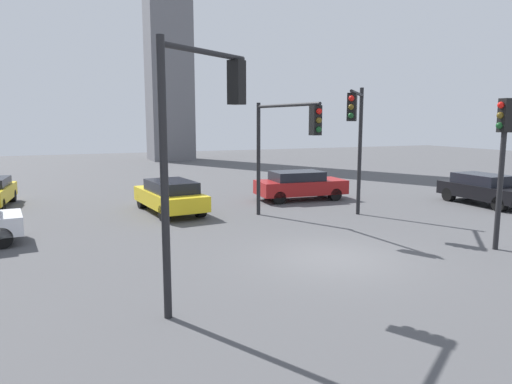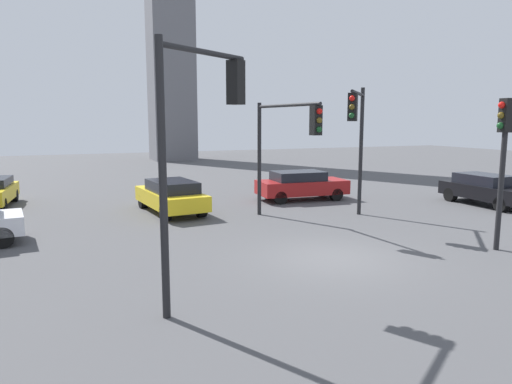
{
  "view_description": "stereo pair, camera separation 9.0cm",
  "coord_description": "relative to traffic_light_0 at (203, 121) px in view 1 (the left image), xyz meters",
  "views": [
    {
      "loc": [
        -7.25,
        -11.3,
        3.94
      ],
      "look_at": [
        -1.81,
        1.52,
        1.83
      ],
      "focal_mm": 33.1,
      "sensor_mm": 36.0,
      "label": 1
    },
    {
      "loc": [
        -7.17,
        -11.33,
        3.94
      ],
      "look_at": [
        -1.81,
        1.52,
        1.83
      ],
      "focal_mm": 33.1,
      "sensor_mm": 36.0,
      "label": 2
    }
  ],
  "objects": [
    {
      "name": "traffic_light_3",
      "position": [
        9.45,
        0.45,
        -0.7
      ],
      "size": [
        0.48,
        0.35,
        4.59
      ],
      "rotation": [
        0.0,
        0.0,
        3.03
      ],
      "color": "black",
      "rests_on": "ground_plane"
    },
    {
      "name": "traffic_light_1",
      "position": [
        5.06,
        6.23,
        -0.5
      ],
      "size": [
        0.61,
        4.4,
        4.67
      ],
      "rotation": [
        0.0,
        0.0,
        -1.48
      ],
      "color": "black",
      "rests_on": "ground_plane"
    },
    {
      "name": "car_2",
      "position": [
        8.26,
        10.96,
        -3.16
      ],
      "size": [
        4.52,
        2.17,
        1.45
      ],
      "rotation": [
        0.0,
        0.0,
        -0.07
      ],
      "color": "maroon",
      "rests_on": "ground_plane"
    },
    {
      "name": "traffic_light_2",
      "position": [
        7.89,
        5.75,
        -0.23
      ],
      "size": [
        2.13,
        2.32,
        5.28
      ],
      "rotation": [
        0.0,
        0.0,
        -2.31
      ],
      "color": "black",
      "rests_on": "ground_plane"
    },
    {
      "name": "car_0",
      "position": [
        1.54,
        10.2,
        -3.18
      ],
      "size": [
        2.36,
        4.8,
        1.41
      ],
      "rotation": [
        0.0,
        0.0,
        1.68
      ],
      "color": "yellow",
      "rests_on": "ground_plane"
    },
    {
      "name": "ground_plane",
      "position": [
        4.36,
        1.61,
        -3.93
      ],
      "size": [
        96.73,
        96.73,
        0.0
      ],
      "primitive_type": "plane",
      "color": "#4C4C4F"
    },
    {
      "name": "car_1",
      "position": [
        15.61,
        6.34,
        -3.17
      ],
      "size": [
        1.84,
        4.39,
        1.44
      ],
      "rotation": [
        0.0,
        0.0,
        -1.59
      ],
      "color": "black",
      "rests_on": "ground_plane"
    },
    {
      "name": "traffic_light_0",
      "position": [
        0.0,
        0.0,
        0.0
      ],
      "size": [
        2.37,
        1.66,
        5.52
      ],
      "rotation": [
        0.0,
        0.0,
        0.59
      ],
      "color": "black",
      "rests_on": "ground_plane"
    }
  ]
}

